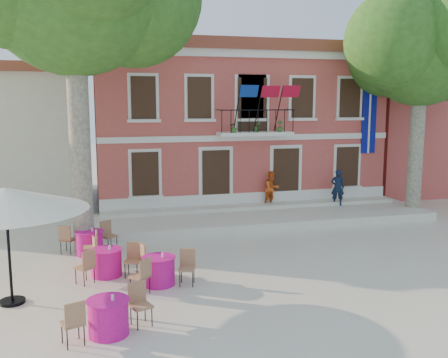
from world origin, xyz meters
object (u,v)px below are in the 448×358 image
plane_tree_east (422,50)px  cafe_table_2 (108,316)px  cafe_table_1 (159,269)px  cafe_table_0 (106,261)px  pedestrian_navy (338,187)px  pedestrian_orange (272,189)px  cafe_table_3 (89,242)px  patio_umbrella (5,200)px

plane_tree_east → cafe_table_2: bearing=-147.5°
cafe_table_1 → cafe_table_2: same height
cafe_table_0 → pedestrian_navy: bearing=30.0°
pedestrian_orange → cafe_table_1: bearing=-146.1°
pedestrian_orange → cafe_table_3: bearing=-169.0°
plane_tree_east → pedestrian_orange: 8.53m
cafe_table_3 → pedestrian_orange: bearing=28.6°
plane_tree_east → cafe_table_3: (-13.64, -2.59, -6.55)m
cafe_table_0 → cafe_table_3: size_ratio=0.99×
pedestrian_orange → cafe_table_2: (-7.29, -10.03, -0.66)m
pedestrian_orange → cafe_table_1: (-5.89, -7.41, -0.65)m
plane_tree_east → cafe_table_0: 15.46m
plane_tree_east → pedestrian_navy: (-3.06, 1.11, -5.88)m
cafe_table_3 → cafe_table_1: bearing=-60.7°
pedestrian_orange → cafe_table_0: 9.64m
plane_tree_east → cafe_table_1: bearing=-153.9°
plane_tree_east → pedestrian_navy: size_ratio=5.92×
pedestrian_navy → cafe_table_3: bearing=41.5°
plane_tree_east → cafe_table_3: bearing=-169.3°
cafe_table_1 → cafe_table_2: (-1.39, -2.62, -0.01)m
patio_umbrella → cafe_table_3: 4.51m
pedestrian_navy → pedestrian_orange: bearing=12.3°
patio_umbrella → pedestrian_orange: size_ratio=2.46×
patio_umbrella → cafe_table_2: bearing=-46.1°
pedestrian_orange → plane_tree_east: bearing=-32.8°
cafe_table_1 → pedestrian_orange: bearing=51.5°
plane_tree_east → cafe_table_0: bearing=-160.2°
plane_tree_east → cafe_table_2: plane_tree_east is taller
cafe_table_0 → cafe_table_2: same height
pedestrian_navy → cafe_table_3: 11.23m
plane_tree_east → cafe_table_3: size_ratio=5.06×
plane_tree_east → cafe_table_1: plane_tree_east is taller
pedestrian_navy → pedestrian_orange: pedestrian_navy is taller
patio_umbrella → pedestrian_navy: size_ratio=2.39×
plane_tree_east → cafe_table_2: 17.00m
patio_umbrella → pedestrian_orange: patio_umbrella is taller
cafe_table_0 → cafe_table_3: (-0.47, 2.15, 0.00)m
pedestrian_orange → cafe_table_3: (-7.69, -4.20, -0.65)m
cafe_table_1 → cafe_table_3: (-1.80, 3.21, 0.00)m
cafe_table_2 → cafe_table_3: same height
patio_umbrella → pedestrian_navy: (12.40, 7.23, -1.46)m
plane_tree_east → pedestrian_navy: plane_tree_east is taller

